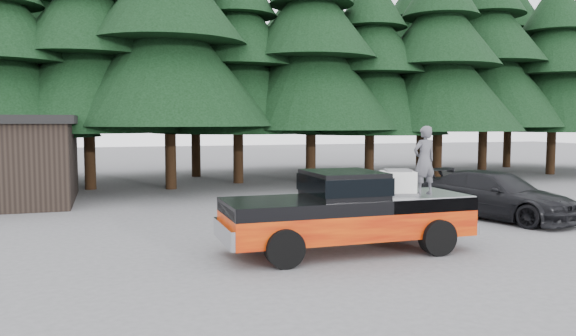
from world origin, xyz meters
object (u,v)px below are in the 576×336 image
object	(u,v)px
air_compressor	(398,183)
man_on_bed	(424,160)
parked_car	(496,195)
pickup_truck	(347,224)

from	to	relation	value
air_compressor	man_on_bed	bearing A→B (deg)	-0.56
air_compressor	parked_car	xyz separation A→B (m)	(5.14, 2.90, -0.86)
pickup_truck	air_compressor	xyz separation A→B (m)	(1.27, -0.12, 0.94)
pickup_truck	parked_car	xyz separation A→B (m)	(6.41, 2.78, 0.08)
air_compressor	pickup_truck	bearing A→B (deg)	-168.08
pickup_truck	man_on_bed	bearing A→B (deg)	-9.66
man_on_bed	parked_car	distance (m)	5.68
man_on_bed	parked_car	xyz separation A→B (m)	(4.55, 3.09, -1.41)
man_on_bed	parked_car	size ratio (longest dim) A/B	0.32
pickup_truck	parked_car	world-z (taller)	parked_car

